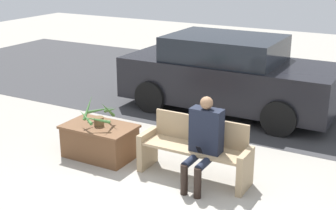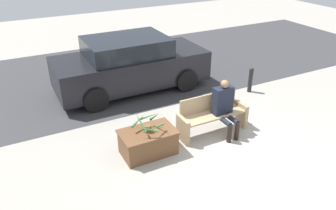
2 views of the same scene
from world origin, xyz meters
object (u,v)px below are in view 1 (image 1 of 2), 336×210
bench (195,150)px  parked_car (228,74)px  person_seated (204,138)px  planter_box (100,140)px  potted_plant (98,115)px

bench → parked_car: (-0.76, 3.09, 0.34)m
person_seated → parked_car: size_ratio=0.30×
bench → planter_box: 1.67m
planter_box → parked_car: 3.36m
planter_box → potted_plant: potted_plant is taller
potted_plant → parked_car: parked_car is taller
person_seated → potted_plant: size_ratio=1.97×
planter_box → parked_car: bearing=74.3°
person_seated → planter_box: bearing=178.2°
planter_box → potted_plant: (-0.00, -0.01, 0.43)m
planter_box → bench: bearing=3.9°
bench → parked_car: parked_car is taller
potted_plant → parked_car: size_ratio=0.15×
parked_car → potted_plant: bearing=-105.7°
bench → planter_box: (-1.66, -0.11, -0.14)m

